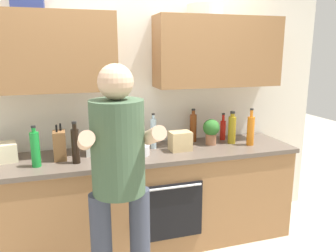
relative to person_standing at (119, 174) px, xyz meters
The scene contains 18 objects.
ground_plane 1.31m from the person_standing, 67.00° to the left, with size 12.00×12.00×0.00m, color #B2A893.
back_wall_unit 1.19m from the person_standing, 72.73° to the left, with size 4.00×0.38×2.50m.
counter 1.01m from the person_standing, 66.92° to the left, with size 2.84×0.67×0.90m.
person_standing is the anchor object (origin of this frame).
bottle_soy 0.69m from the person_standing, 110.56° to the left, with size 0.06×0.06×0.34m.
bottle_water 0.98m from the person_standing, 62.15° to the left, with size 0.06×0.06×0.33m.
bottle_soda 0.85m from the person_standing, 129.69° to the left, with size 0.07×0.07×0.33m.
bottle_vinegar 1.33m from the person_standing, 47.68° to the left, with size 0.07×0.07×0.33m.
bottle_hotsauce 1.54m from the person_standing, 38.35° to the left, with size 0.06×0.06×0.27m.
bottle_juice 1.54m from the person_standing, 27.00° to the left, with size 0.07×0.07×0.36m.
bottle_oil 1.48m from the person_standing, 33.30° to the left, with size 0.08×0.08×0.32m.
cup_stoneware 0.96m from the person_standing, 80.17° to the left, with size 0.08×0.08×0.09m, color slate.
mixing_bowl 0.77m from the person_standing, 68.66° to the left, with size 0.20×0.20×0.08m, color silver.
knife_block 0.86m from the person_standing, 115.17° to the left, with size 0.10×0.14×0.30m.
potted_herb 1.31m from the person_standing, 39.04° to the left, with size 0.16×0.16×0.25m.
grocery_bag_rice 1.19m from the person_standing, 133.53° to the left, with size 0.22×0.17×0.15m, color beige.
grocery_bag_bread 0.99m from the person_standing, 47.40° to the left, with size 0.19×0.14×0.17m, color tan.
grocery_bag_produce 0.87m from the person_standing, 92.56° to the left, with size 0.23×0.20×0.18m, color silver.
Camera 1 is at (-0.62, -2.77, 1.79)m, focal length 35.50 mm.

